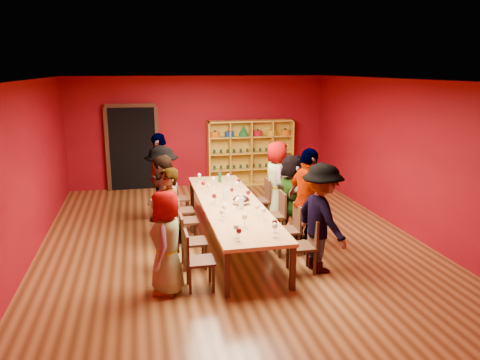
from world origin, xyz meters
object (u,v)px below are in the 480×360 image
person_left_0 (166,242)px  chair_person_left_2 (182,218)px  person_left_3 (163,190)px  chair_person_right_3 (263,197)px  person_right_3 (277,181)px  chair_person_left_4 (175,196)px  chair_person_right_0 (306,242)px  chair_person_left_3 (179,208)px  person_right_2 (292,196)px  person_left_4 (160,177)px  chair_person_right_2 (277,212)px  chair_person_left_1 (189,238)px  spittoon_bowl (241,200)px  chair_person_right_1 (291,227)px  shelving_unit (250,149)px  person_left_2 (163,201)px  chair_person_left_0 (194,257)px  wine_bottle (220,177)px  person_right_1 (308,201)px  tasting_table (231,206)px  person_left_1 (169,220)px  person_right_0 (322,218)px

person_left_0 → chair_person_left_2: person_left_0 is taller
chair_person_left_2 → person_left_3: 0.82m
chair_person_right_3 → person_right_3: 0.47m
chair_person_left_4 → chair_person_right_3: bearing=-15.6°
chair_person_right_3 → chair_person_right_0: bearing=-90.0°
chair_person_left_3 → person_right_2: (2.12, -0.69, 0.31)m
person_left_4 → person_right_2: bearing=67.9°
chair_person_left_4 → chair_person_right_2: size_ratio=1.00×
chair_person_left_3 → chair_person_right_2: 1.95m
chair_person_left_1 → chair_person_left_3: 1.75m
spittoon_bowl → chair_person_right_1: bearing=-43.5°
shelving_unit → person_right_2: bearing=-92.5°
person_left_2 → chair_person_right_1: (2.17, -0.90, -0.35)m
shelving_unit → person_left_4: bearing=-134.2°
shelving_unit → person_left_3: size_ratio=1.37×
shelving_unit → chair_person_right_0: (-0.49, -5.90, -0.49)m
chair_person_left_0 → wine_bottle: (0.98, 3.47, 0.37)m
chair_person_left_2 → chair_person_right_3: same height
chair_person_left_1 → chair_person_left_0: bearing=-90.0°
person_left_3 → chair_person_right_3: size_ratio=1.97×
person_left_0 → chair_person_left_1: person_left_0 is taller
person_left_0 → wine_bottle: size_ratio=5.16×
chair_person_right_2 → person_right_1: bearing=-71.2°
tasting_table → chair_person_right_3: (0.91, 1.12, -0.20)m
person_right_3 → wine_bottle: bearing=73.4°
shelving_unit → person_right_2: (-0.19, -4.27, -0.18)m
chair_person_right_2 → person_left_1: bearing=-153.4°
chair_person_left_2 → person_left_1: bearing=-105.7°
chair_person_left_0 → chair_person_right_1: same height
chair_person_left_0 → person_left_2: size_ratio=0.53×
person_left_0 → chair_person_right_3: (2.22, 2.94, -0.27)m
person_left_1 → chair_person_right_3: bearing=126.7°
chair_person_left_1 → spittoon_bowl: 1.44m
person_left_0 → person_right_3: bearing=150.9°
tasting_table → person_left_4: bearing=126.8°
chair_person_left_0 → chair_person_right_3: size_ratio=1.00×
person_left_0 → chair_person_left_4: bearing=-175.0°
chair_person_left_1 → person_left_1: 0.46m
chair_person_left_4 → chair_person_right_1: (1.82, -2.45, 0.00)m
person_left_2 → wine_bottle: (1.33, 1.57, 0.02)m
person_right_1 → person_right_2: 0.88m
chair_person_left_2 → person_right_0: (2.06, -1.67, 0.39)m
chair_person_right_2 → person_left_4: bearing=143.5°
person_left_1 → person_right_3: person_right_3 is taller
chair_person_right_1 → person_right_3: (0.31, 1.94, 0.35)m
shelving_unit → wine_bottle: (-1.32, -2.66, -0.12)m
chair_person_right_1 → spittoon_bowl: (-0.74, 0.70, 0.33)m
chair_person_left_1 → spittoon_bowl: bearing=40.0°
chair_person_left_4 → person_right_2: person_right_2 is taller
chair_person_right_0 → chair_person_left_2: bearing=137.5°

